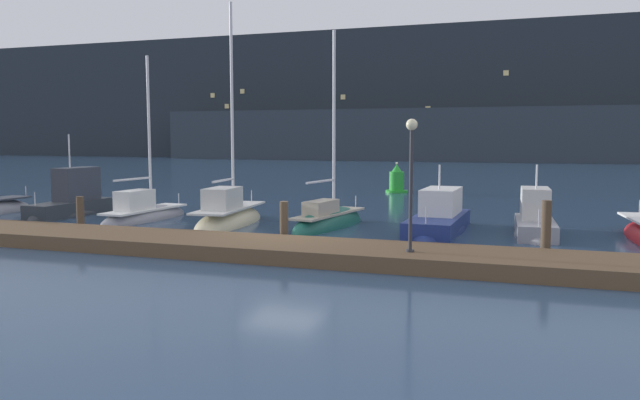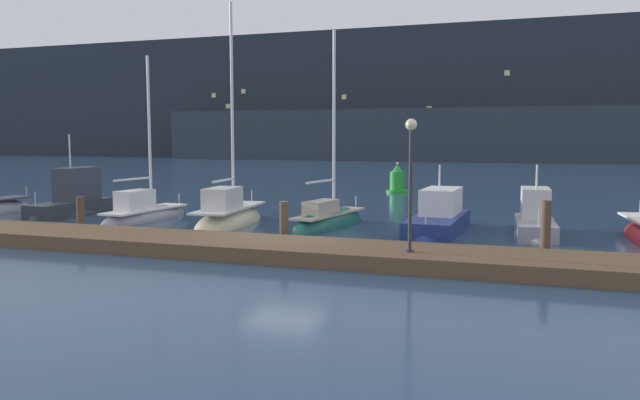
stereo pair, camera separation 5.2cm
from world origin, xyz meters
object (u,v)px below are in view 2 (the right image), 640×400
sailboat_berth_3 (144,217)px  channel_buoy (397,181)px  motorboat_berth_6 (439,224)px  motorboat_berth_2 (72,207)px  dock_lamppost (411,162)px  sailboat_berth_5 (328,225)px  sailboat_berth_4 (229,220)px  motorboat_berth_7 (535,227)px

sailboat_berth_3 → channel_buoy: bearing=65.8°
motorboat_berth_6 → motorboat_berth_2: bearing=-178.3°
dock_lamppost → motorboat_berth_2: bearing=158.7°
motorboat_berth_2 → motorboat_berth_6: 16.88m
motorboat_berth_6 → sailboat_berth_5: bearing=-172.8°
motorboat_berth_2 → sailboat_berth_5: 12.56m
sailboat_berth_4 → dock_lamppost: size_ratio=2.69×
sailboat_berth_5 → channel_buoy: size_ratio=4.32×
motorboat_berth_6 → motorboat_berth_7: (3.53, 0.07, 0.03)m
motorboat_berth_6 → channel_buoy: motorboat_berth_6 is taller
sailboat_berth_3 → motorboat_berth_7: (16.22, 0.96, 0.14)m
sailboat_berth_4 → motorboat_berth_2: bearing=176.8°
motorboat_berth_6 → dock_lamppost: bearing=-88.5°
sailboat_berth_3 → motorboat_berth_6: 12.72m
motorboat_berth_6 → motorboat_berth_7: size_ratio=1.32×
channel_buoy → motorboat_berth_2: bearing=-125.4°
motorboat_berth_6 → dock_lamppost: 7.63m
sailboat_berth_5 → sailboat_berth_3: bearing=-177.7°
sailboat_berth_5 → motorboat_berth_7: bearing=4.5°
sailboat_berth_4 → motorboat_berth_7: bearing=4.9°
sailboat_berth_3 → dock_lamppost: (12.87, -6.27, 2.77)m
sailboat_berth_4 → sailboat_berth_5: sailboat_berth_4 is taller
motorboat_berth_7 → dock_lamppost: 8.39m
sailboat_berth_5 → motorboat_berth_6: (4.31, 0.54, 0.16)m
motorboat_berth_7 → channel_buoy: motorboat_berth_7 is taller
motorboat_berth_7 → motorboat_berth_2: bearing=-178.4°
sailboat_berth_3 → channel_buoy: (7.72, 17.15, 0.59)m
sailboat_berth_3 → sailboat_berth_4: size_ratio=0.79×
motorboat_berth_7 → sailboat_berth_4: bearing=-175.1°
motorboat_berth_7 → channel_buoy: (-8.50, 16.19, 0.45)m
motorboat_berth_2 → sailboat_berth_3: sailboat_berth_3 is taller
sailboat_berth_4 → dock_lamppost: 11.04m
sailboat_berth_3 → dock_lamppost: size_ratio=2.12×
sailboat_berth_4 → sailboat_berth_5: bearing=5.6°
sailboat_berth_5 → motorboat_berth_2: bearing=179.8°
motorboat_berth_2 → motorboat_berth_6: size_ratio=0.84×
sailboat_berth_4 → motorboat_berth_6: bearing=6.4°
sailboat_berth_5 → dock_lamppost: size_ratio=2.36×
motorboat_berth_2 → sailboat_berth_5: bearing=-0.2°
motorboat_berth_2 → sailboat_berth_3: size_ratio=0.65×
channel_buoy → sailboat_berth_5: bearing=-87.8°
motorboat_berth_2 → sailboat_berth_5: size_ratio=0.58×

